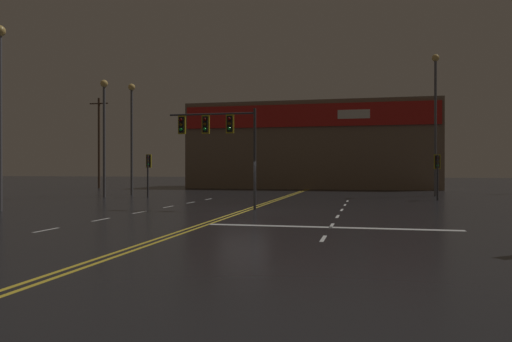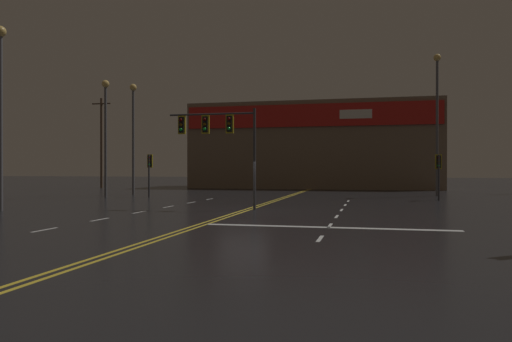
{
  "view_description": "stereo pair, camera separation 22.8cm",
  "coord_description": "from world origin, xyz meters",
  "px_view_note": "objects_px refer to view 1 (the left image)",
  "views": [
    {
      "loc": [
        6.11,
        -24.21,
        2.13
      ],
      "look_at": [
        0.0,
        2.87,
        2.0
      ],
      "focal_mm": 35.0,
      "sensor_mm": 36.0,
      "label": 1
    },
    {
      "loc": [
        6.33,
        -24.16,
        2.13
      ],
      "look_at": [
        0.0,
        2.87,
        2.0
      ],
      "focal_mm": 35.0,
      "sensor_mm": 36.0,
      "label": 2
    }
  ],
  "objects_px": {
    "traffic_signal_median": "(217,131)",
    "traffic_signal_corner_northeast": "(437,167)",
    "streetlight_near_left": "(0,92)",
    "streetlight_near_right": "(132,124)",
    "streetlight_median_approach": "(104,122)",
    "traffic_signal_corner_northwest": "(148,166)",
    "streetlight_far_left": "(435,107)"
  },
  "relations": [
    {
      "from": "streetlight_near_right",
      "to": "streetlight_median_approach",
      "type": "bearing_deg",
      "value": -95.93
    },
    {
      "from": "streetlight_near_left",
      "to": "streetlight_near_right",
      "type": "xyz_separation_m",
      "value": [
        -0.8,
        15.85,
        -0.15
      ]
    },
    {
      "from": "traffic_signal_corner_northeast",
      "to": "streetlight_near_left",
      "type": "bearing_deg",
      "value": -148.58
    },
    {
      "from": "streetlight_far_left",
      "to": "streetlight_near_left",
      "type": "bearing_deg",
      "value": -140.08
    },
    {
      "from": "traffic_signal_corner_northwest",
      "to": "streetlight_median_approach",
      "type": "distance_m",
      "value": 4.68
    },
    {
      "from": "streetlight_median_approach",
      "to": "streetlight_far_left",
      "type": "bearing_deg",
      "value": 16.48
    },
    {
      "from": "traffic_signal_corner_northeast",
      "to": "streetlight_far_left",
      "type": "relative_size",
      "value": 0.28
    },
    {
      "from": "traffic_signal_corner_northwest",
      "to": "streetlight_median_approach",
      "type": "bearing_deg",
      "value": -168.73
    },
    {
      "from": "traffic_signal_corner_northeast",
      "to": "streetlight_median_approach",
      "type": "xyz_separation_m",
      "value": [
        -23.76,
        -1.62,
        3.38
      ]
    },
    {
      "from": "traffic_signal_corner_northwest",
      "to": "streetlight_near_right",
      "type": "distance_m",
      "value": 5.43
    },
    {
      "from": "traffic_signal_corner_northwest",
      "to": "streetlight_near_right",
      "type": "height_order",
      "value": "streetlight_near_right"
    },
    {
      "from": "traffic_signal_corner_northeast",
      "to": "streetlight_far_left",
      "type": "distance_m",
      "value": 7.28
    },
    {
      "from": "traffic_signal_median",
      "to": "traffic_signal_corner_northwest",
      "type": "height_order",
      "value": "traffic_signal_median"
    },
    {
      "from": "traffic_signal_median",
      "to": "streetlight_near_left",
      "type": "relative_size",
      "value": 0.56
    },
    {
      "from": "traffic_signal_median",
      "to": "streetlight_near_left",
      "type": "height_order",
      "value": "streetlight_near_left"
    },
    {
      "from": "traffic_signal_corner_northwest",
      "to": "streetlight_near_left",
      "type": "distance_m",
      "value": 13.49
    },
    {
      "from": "traffic_signal_median",
      "to": "streetlight_median_approach",
      "type": "distance_m",
      "value": 14.37
    },
    {
      "from": "streetlight_near_right",
      "to": "streetlight_far_left",
      "type": "bearing_deg",
      "value": 8.37
    },
    {
      "from": "traffic_signal_corner_northeast",
      "to": "streetlight_far_left",
      "type": "bearing_deg",
      "value": 84.15
    },
    {
      "from": "traffic_signal_corner_northeast",
      "to": "streetlight_median_approach",
      "type": "bearing_deg",
      "value": -176.11
    },
    {
      "from": "streetlight_near_left",
      "to": "streetlight_median_approach",
      "type": "xyz_separation_m",
      "value": [
        -1.18,
        12.18,
        -0.32
      ]
    },
    {
      "from": "streetlight_far_left",
      "to": "traffic_signal_corner_northwest",
      "type": "bearing_deg",
      "value": -162.74
    },
    {
      "from": "traffic_signal_median",
      "to": "streetlight_median_approach",
      "type": "height_order",
      "value": "streetlight_median_approach"
    },
    {
      "from": "traffic_signal_corner_northwest",
      "to": "streetlight_near_right",
      "type": "bearing_deg",
      "value": 133.5
    },
    {
      "from": "streetlight_median_approach",
      "to": "traffic_signal_corner_northeast",
      "type": "bearing_deg",
      "value": 3.89
    },
    {
      "from": "streetlight_far_left",
      "to": "streetlight_near_right",
      "type": "bearing_deg",
      "value": -171.63
    },
    {
      "from": "streetlight_near_left",
      "to": "streetlight_median_approach",
      "type": "relative_size",
      "value": 1.07
    },
    {
      "from": "traffic_signal_median",
      "to": "traffic_signal_corner_northwest",
      "type": "xyz_separation_m",
      "value": [
        -8.18,
        9.22,
        -1.78
      ]
    },
    {
      "from": "streetlight_near_right",
      "to": "traffic_signal_corner_northwest",
      "type": "bearing_deg",
      "value": -46.5
    },
    {
      "from": "traffic_signal_corner_northwest",
      "to": "streetlight_near_left",
      "type": "height_order",
      "value": "streetlight_near_left"
    },
    {
      "from": "streetlight_near_left",
      "to": "streetlight_near_right",
      "type": "relative_size",
      "value": 1.03
    },
    {
      "from": "traffic_signal_median",
      "to": "traffic_signal_corner_northeast",
      "type": "distance_m",
      "value": 16.11
    }
  ]
}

